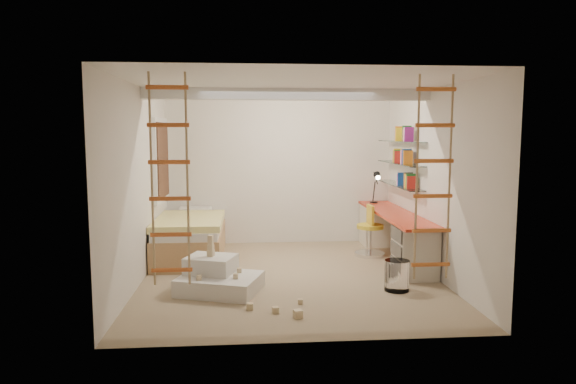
{
  "coord_description": "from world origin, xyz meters",
  "views": [
    {
      "loc": [
        -0.58,
        -6.92,
        1.99
      ],
      "look_at": [
        0.0,
        0.3,
        1.15
      ],
      "focal_mm": 32.0,
      "sensor_mm": 36.0,
      "label": 1
    }
  ],
  "objects": [
    {
      "name": "waste_bin",
      "position": [
        1.3,
        -0.74,
        0.2
      ],
      "size": [
        0.31,
        0.31,
        0.39
      ],
      "primitive_type": "cylinder",
      "color": "white",
      "rests_on": "floor"
    },
    {
      "name": "desk",
      "position": [
        1.72,
        0.86,
        0.4
      ],
      "size": [
        0.56,
        2.8,
        0.75
      ],
      "color": "red",
      "rests_on": "floor"
    },
    {
      "name": "floor",
      "position": [
        0.0,
        0.0,
        0.0
      ],
      "size": [
        4.5,
        4.5,
        0.0
      ],
      "primitive_type": "plane",
      "color": "#998362",
      "rests_on": "ground"
    },
    {
      "name": "play_platform",
      "position": [
        -0.96,
        -0.58,
        0.17
      ],
      "size": [
        1.15,
        1.01,
        0.43
      ],
      "color": "silver",
      "rests_on": "floor"
    },
    {
      "name": "rope_ladder_left",
      "position": [
        -1.35,
        -1.75,
        1.52
      ],
      "size": [
        0.41,
        0.04,
        2.13
      ],
      "primitive_type": null,
      "color": "#CC4F22",
      "rests_on": "ceiling"
    },
    {
      "name": "window_blind",
      "position": [
        -1.93,
        1.5,
        1.55
      ],
      "size": [
        0.02,
        1.0,
        1.2
      ],
      "primitive_type": "cube",
      "color": "#4C2D1E",
      "rests_on": "window_frame"
    },
    {
      "name": "window_frame",
      "position": [
        -1.97,
        1.5,
        1.55
      ],
      "size": [
        0.06,
        1.15,
        1.35
      ],
      "primitive_type": "cube",
      "color": "white",
      "rests_on": "wall_left"
    },
    {
      "name": "bed",
      "position": [
        -1.48,
        1.23,
        0.33
      ],
      "size": [
        1.02,
        2.0,
        0.69
      ],
      "color": "#AD7F51",
      "rests_on": "floor"
    },
    {
      "name": "books",
      "position": [
        1.87,
        1.13,
        1.59
      ],
      "size": [
        0.14,
        0.64,
        0.92
      ],
      "color": "red",
      "rests_on": "shelves"
    },
    {
      "name": "rope_ladder_right",
      "position": [
        1.35,
        -1.75,
        1.52
      ],
      "size": [
        0.41,
        0.04,
        2.13
      ],
      "primitive_type": null,
      "color": "orange",
      "rests_on": "ceiling"
    },
    {
      "name": "ceiling_beam",
      "position": [
        0.0,
        0.3,
        2.52
      ],
      "size": [
        4.0,
        0.18,
        0.16
      ],
      "primitive_type": "cube",
      "color": "white",
      "rests_on": "ceiling"
    },
    {
      "name": "shelves",
      "position": [
        1.87,
        1.13,
        1.5
      ],
      "size": [
        0.25,
        1.8,
        0.71
      ],
      "color": "white",
      "rests_on": "wall_right"
    },
    {
      "name": "toy_blocks",
      "position": [
        -0.67,
        -0.9,
        0.25
      ],
      "size": [
        1.26,
        1.21,
        0.7
      ],
      "color": "#CCB284",
      "rests_on": "floor"
    },
    {
      "name": "swivel_chair",
      "position": [
        1.4,
        1.12,
        0.31
      ],
      "size": [
        0.5,
        0.5,
        0.83
      ],
      "color": "gold",
      "rests_on": "floor"
    },
    {
      "name": "task_lamp",
      "position": [
        1.67,
        1.82,
        1.14
      ],
      "size": [
        0.14,
        0.36,
        0.57
      ],
      "color": "black",
      "rests_on": "desk"
    }
  ]
}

